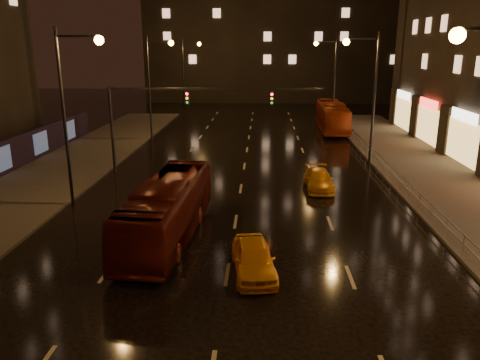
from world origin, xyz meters
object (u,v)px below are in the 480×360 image
(bus_curb, at_px, (332,117))
(taxi_near, at_px, (254,258))
(taxi_far, at_px, (319,180))
(bus_red, at_px, (168,209))

(bus_curb, height_order, taxi_near, bus_curb)
(taxi_near, bearing_deg, taxi_far, 64.11)
(taxi_far, bearing_deg, bus_red, -134.17)
(bus_red, height_order, bus_curb, bus_curb)
(bus_curb, relative_size, taxi_near, 2.77)
(taxi_far, bearing_deg, taxi_near, -108.34)
(bus_red, bearing_deg, bus_curb, 72.17)
(bus_red, distance_m, taxi_far, 11.87)
(bus_red, distance_m, taxi_near, 5.64)
(bus_curb, bearing_deg, bus_red, -109.97)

